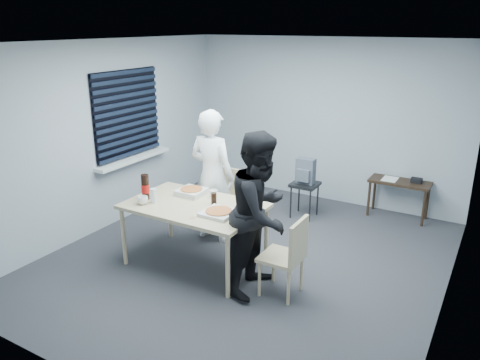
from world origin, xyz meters
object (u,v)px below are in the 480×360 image
Objects in this scene: backpack at (305,171)px; mug_a at (143,200)px; dining_table at (194,209)px; chair_right at (289,252)px; side_table at (400,186)px; chair_far at (228,196)px; stool at (305,190)px; person_black at (261,213)px; soda_bottle at (145,187)px; person_white at (212,176)px; mug_b at (213,194)px.

backpack is 2.55m from mug_a.
dining_table is 4.17× the size of backpack.
side_table is (0.53, 2.78, -0.01)m from chair_right.
side_table is (1.96, 1.68, -0.01)m from chair_far.
person_black is at bearing -80.41° from stool.
stool is at bearing 61.52° from soda_bottle.
chair_far is 1.40m from mug_a.
person_white is at bearing -121.14° from stool.
chair_far is at bearing 99.22° from dining_table.
dining_table is 1.78× the size of chair_far.
chair_far reaches higher than stool.
person_black is (1.14, -0.79, 0.00)m from person_white.
chair_far is 0.48m from person_white.
side_table reaches higher than stool.
stool is at bearing 64.71° from mug_a.
mug_a is (-0.36, -1.31, 0.31)m from chair_far.
person_black is 2.12m from backpack.
chair_right is 2.83m from side_table.
side_table is 1.40m from stool.
stool is at bearing 53.73° from chair_far.
mug_b is at bearing 161.76° from chair_right.
chair_right is at bearing -3.51° from dining_table.
side_table is at bearing 40.58° from chair_far.
mug_a reaches higher than side_table.
mug_a is 0.40× the size of soda_bottle.
stool is 2.51m from soda_bottle.
soda_bottle is at bearing -110.74° from chair_far.
soda_bottle reaches higher than mug_a.
person_black is at bearing 145.15° from person_white.
backpack reaches higher than stool.
person_white is 0.95m from soda_bottle.
person_white is at bearing -99.98° from chair_far.
chair_right is 1.83m from mug_a.
chair_right is at bearing -90.20° from person_black.
stool is at bearing 84.96° from backpack.
stool is at bearing 73.51° from mug_b.
chair_right is 1.02× the size of side_table.
person_white is 1.52m from backpack.
mug_b is (-0.86, 0.39, -0.07)m from person_black.
backpack reaches higher than dining_table.
stool is 4.35× the size of mug_a.
person_black is at bearing -107.42° from side_table.
person_black is 5.72× the size of soda_bottle.
person_black is at bearing 2.57° from soda_bottle.
stool is 1.41× the size of backpack.
soda_bottle is at bearing -123.65° from backpack.
soda_bottle is (-1.18, -2.17, 0.50)m from stool.
mug_a is (-1.09, -2.30, 0.10)m from backpack.
chair_far is at bearing 142.47° from chair_right.
side_table is 1.42m from backpack.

